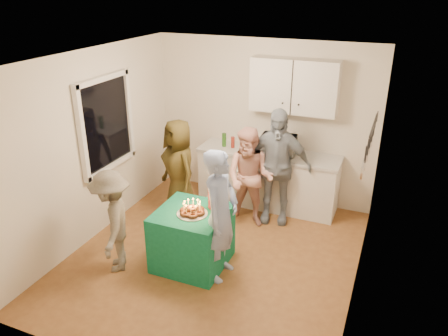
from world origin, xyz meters
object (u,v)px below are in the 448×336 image
at_px(party_table, 192,238).
at_px(punch_jar, 217,195).
at_px(counter, 268,180).
at_px(woman_back_right, 276,166).
at_px(man_birthday, 220,216).
at_px(microwave, 278,145).
at_px(woman_back_center, 250,178).
at_px(child_near_left, 113,222).
at_px(woman_back_left, 179,170).

distance_m(party_table, punch_jar, 0.64).
bearing_deg(punch_jar, party_table, -137.79).
relative_size(counter, woman_back_right, 1.25).
relative_size(punch_jar, woman_back_right, 0.19).
relative_size(man_birthday, woman_back_right, 0.94).
distance_m(counter, microwave, 0.64).
distance_m(party_table, man_birthday, 0.62).
height_order(woman_back_center, child_near_left, woman_back_center).
height_order(punch_jar, child_near_left, child_near_left).
relative_size(woman_back_left, child_near_left, 1.17).
xyz_separation_m(party_table, man_birthday, (0.42, -0.07, 0.45)).
bearing_deg(counter, man_birthday, -89.36).
relative_size(punch_jar, woman_back_left, 0.22).
distance_m(woman_back_right, child_near_left, 2.46).
bearing_deg(counter, woman_back_right, -61.33).
bearing_deg(microwave, party_table, -109.43).
distance_m(counter, woman_back_center, 0.77).
xyz_separation_m(counter, woman_back_left, (-1.12, -0.88, 0.35)).
bearing_deg(man_birthday, counter, 1.68).
bearing_deg(man_birthday, woman_back_right, -6.82).
height_order(counter, punch_jar, punch_jar).
distance_m(punch_jar, man_birthday, 0.36).
bearing_deg(woman_back_right, microwave, 91.51).
bearing_deg(man_birthday, party_table, 81.59).
relative_size(party_table, child_near_left, 0.64).
distance_m(man_birthday, woman_back_center, 1.31).
relative_size(woman_back_left, woman_back_right, 0.88).
height_order(man_birthday, woman_back_right, woman_back_right).
height_order(party_table, woman_back_right, woman_back_right).
height_order(man_birthday, woman_back_left, man_birthday).
relative_size(punch_jar, woman_back_center, 0.23).
bearing_deg(woman_back_right, child_near_left, -137.96).
bearing_deg(punch_jar, microwave, 79.99).
bearing_deg(woman_back_center, child_near_left, -124.94).
bearing_deg(woman_back_left, microwave, 69.65).
xyz_separation_m(woman_back_right, child_near_left, (-1.50, -1.94, -0.21)).
xyz_separation_m(punch_jar, woman_back_right, (0.39, 1.27, -0.05)).
distance_m(woman_back_left, woman_back_right, 1.43).
height_order(counter, woman_back_right, woman_back_right).
distance_m(counter, woman_back_left, 1.47).
relative_size(punch_jar, man_birthday, 0.20).
relative_size(counter, microwave, 4.15).
xyz_separation_m(woman_back_left, woman_back_center, (1.05, 0.18, -0.03)).
height_order(woman_back_right, child_near_left, woman_back_right).
xyz_separation_m(microwave, woman_back_right, (0.09, -0.43, -0.18)).
height_order(party_table, woman_back_center, woman_back_center).
xyz_separation_m(party_table, punch_jar, (0.25, 0.22, 0.55)).
bearing_deg(punch_jar, counter, 84.83).
xyz_separation_m(party_table, child_near_left, (-0.86, -0.45, 0.29)).
xyz_separation_m(counter, party_table, (-0.40, -1.93, -0.05)).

